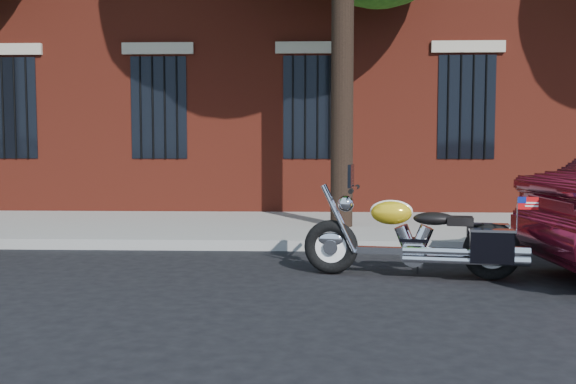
{
  "coord_description": "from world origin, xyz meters",
  "views": [
    {
      "loc": [
        0.02,
        -7.54,
        1.5
      ],
      "look_at": [
        -0.29,
        0.8,
        0.87
      ],
      "focal_mm": 40.0,
      "sensor_mm": 36.0,
      "label": 1
    }
  ],
  "objects": [
    {
      "name": "sidewalk",
      "position": [
        0.0,
        3.26,
        0.07
      ],
      "size": [
        40.0,
        3.6,
        0.15
      ],
      "primitive_type": "cube",
      "color": "gray",
      "rests_on": "ground"
    },
    {
      "name": "ground",
      "position": [
        0.0,
        0.0,
        0.0
      ],
      "size": [
        120.0,
        120.0,
        0.0
      ],
      "primitive_type": "plane",
      "color": "black",
      "rests_on": "ground"
    },
    {
      "name": "curb",
      "position": [
        0.0,
        1.38,
        0.07
      ],
      "size": [
        40.0,
        0.16,
        0.15
      ],
      "primitive_type": "cube",
      "color": "gray",
      "rests_on": "ground"
    },
    {
      "name": "motorcycle",
      "position": [
        1.23,
        -0.42,
        0.43
      ],
      "size": [
        2.43,
        0.96,
        1.26
      ],
      "rotation": [
        0.0,
        0.0,
        -0.16
      ],
      "color": "black",
      "rests_on": "ground"
    }
  ]
}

